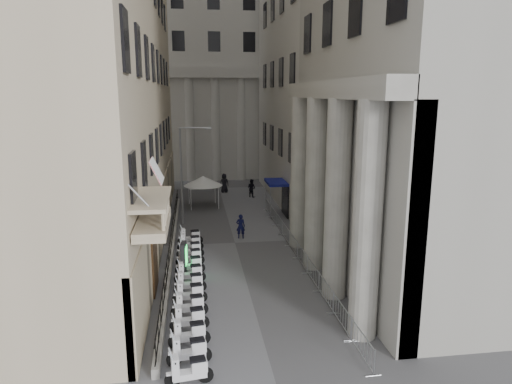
# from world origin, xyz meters

# --- Properties ---
(far_building) EXTENTS (22.00, 10.00, 30.00)m
(far_building) POSITION_xyz_m (0.00, 48.00, 15.00)
(far_building) COLOR #AFADA5
(far_building) RESTS_ON ground
(iron_fence) EXTENTS (0.30, 28.00, 1.40)m
(iron_fence) POSITION_xyz_m (-4.30, 18.00, 0.00)
(iron_fence) COLOR black
(iron_fence) RESTS_ON ground
(blue_awning) EXTENTS (1.60, 3.00, 3.00)m
(blue_awning) POSITION_xyz_m (4.15, 26.00, 0.00)
(blue_awning) COLOR navy
(blue_awning) RESTS_ON ground
(flag) EXTENTS (1.00, 1.40, 8.20)m
(flag) POSITION_xyz_m (-4.00, 5.00, 0.00)
(flag) COLOR #9E0C11
(flag) RESTS_ON ground
(scooter_1) EXTENTS (1.46, 0.75, 1.50)m
(scooter_1) POSITION_xyz_m (-3.06, 4.86, 0.00)
(scooter_1) COLOR white
(scooter_1) RESTS_ON ground
(scooter_2) EXTENTS (1.46, 0.75, 1.50)m
(scooter_2) POSITION_xyz_m (-3.06, 6.16, 0.00)
(scooter_2) COLOR white
(scooter_2) RESTS_ON ground
(scooter_3) EXTENTS (1.46, 0.75, 1.50)m
(scooter_3) POSITION_xyz_m (-3.06, 7.47, 0.00)
(scooter_3) COLOR white
(scooter_3) RESTS_ON ground
(scooter_4) EXTENTS (1.46, 0.75, 1.50)m
(scooter_4) POSITION_xyz_m (-3.06, 8.78, 0.00)
(scooter_4) COLOR white
(scooter_4) RESTS_ON ground
(scooter_5) EXTENTS (1.46, 0.75, 1.50)m
(scooter_5) POSITION_xyz_m (-3.06, 10.08, 0.00)
(scooter_5) COLOR white
(scooter_5) RESTS_ON ground
(scooter_6) EXTENTS (1.46, 0.75, 1.50)m
(scooter_6) POSITION_xyz_m (-3.06, 11.39, 0.00)
(scooter_6) COLOR white
(scooter_6) RESTS_ON ground
(scooter_7) EXTENTS (1.46, 0.75, 1.50)m
(scooter_7) POSITION_xyz_m (-3.06, 12.70, 0.00)
(scooter_7) COLOR white
(scooter_7) RESTS_ON ground
(scooter_8) EXTENTS (1.46, 0.75, 1.50)m
(scooter_8) POSITION_xyz_m (-3.06, 14.01, 0.00)
(scooter_8) COLOR white
(scooter_8) RESTS_ON ground
(scooter_9) EXTENTS (1.46, 0.75, 1.50)m
(scooter_9) POSITION_xyz_m (-3.06, 15.31, 0.00)
(scooter_9) COLOR white
(scooter_9) RESTS_ON ground
(scooter_10) EXTENTS (1.46, 0.75, 1.50)m
(scooter_10) POSITION_xyz_m (-3.06, 16.62, 0.00)
(scooter_10) COLOR white
(scooter_10) RESTS_ON ground
(scooter_11) EXTENTS (1.46, 0.75, 1.50)m
(scooter_11) POSITION_xyz_m (-3.06, 17.93, 0.00)
(scooter_11) COLOR white
(scooter_11) RESTS_ON ground
(scooter_12) EXTENTS (1.46, 0.75, 1.50)m
(scooter_12) POSITION_xyz_m (-3.06, 19.23, 0.00)
(scooter_12) COLOR white
(scooter_12) RESTS_ON ground
(barrier_0) EXTENTS (0.60, 2.40, 1.10)m
(barrier_0) POSITION_xyz_m (3.63, 4.31, 0.00)
(barrier_0) COLOR #A6A9AE
(barrier_0) RESTS_ON ground
(barrier_1) EXTENTS (0.60, 2.40, 1.10)m
(barrier_1) POSITION_xyz_m (3.63, 6.81, 0.00)
(barrier_1) COLOR #A6A9AE
(barrier_1) RESTS_ON ground
(barrier_2) EXTENTS (0.60, 2.40, 1.10)m
(barrier_2) POSITION_xyz_m (3.63, 9.31, 0.00)
(barrier_2) COLOR #A6A9AE
(barrier_2) RESTS_ON ground
(barrier_3) EXTENTS (0.60, 2.40, 1.10)m
(barrier_3) POSITION_xyz_m (3.63, 11.81, 0.00)
(barrier_3) COLOR #A6A9AE
(barrier_3) RESTS_ON ground
(barrier_4) EXTENTS (0.60, 2.40, 1.10)m
(barrier_4) POSITION_xyz_m (3.63, 14.31, 0.00)
(barrier_4) COLOR #A6A9AE
(barrier_4) RESTS_ON ground
(barrier_5) EXTENTS (0.60, 2.40, 1.10)m
(barrier_5) POSITION_xyz_m (3.63, 16.81, 0.00)
(barrier_5) COLOR #A6A9AE
(barrier_5) RESTS_ON ground
(barrier_6) EXTENTS (0.60, 2.40, 1.10)m
(barrier_6) POSITION_xyz_m (3.63, 19.31, 0.00)
(barrier_6) COLOR #A6A9AE
(barrier_6) RESTS_ON ground
(barrier_7) EXTENTS (0.60, 2.40, 1.10)m
(barrier_7) POSITION_xyz_m (3.63, 21.81, 0.00)
(barrier_7) COLOR #A6A9AE
(barrier_7) RESTS_ON ground
(barrier_8) EXTENTS (0.60, 2.40, 1.10)m
(barrier_8) POSITION_xyz_m (3.63, 24.31, 0.00)
(barrier_8) COLOR #A6A9AE
(barrier_8) RESTS_ON ground
(barrier_9) EXTENTS (0.60, 2.40, 1.10)m
(barrier_9) POSITION_xyz_m (3.63, 26.81, 0.00)
(barrier_9) COLOR #A6A9AE
(barrier_9) RESTS_ON ground
(security_tent) EXTENTS (3.53, 3.53, 2.87)m
(security_tent) POSITION_xyz_m (-1.80, 30.00, 2.39)
(security_tent) COLOR white
(security_tent) RESTS_ON ground
(street_lamp) EXTENTS (2.52, 0.42, 7.71)m
(street_lamp) POSITION_xyz_m (-3.40, 24.49, 4.57)
(street_lamp) COLOR #93959B
(street_lamp) RESTS_ON ground
(info_kiosk) EXTENTS (0.39, 0.94, 1.95)m
(info_kiosk) POSITION_xyz_m (-3.41, 13.80, 0.98)
(info_kiosk) COLOR black
(info_kiosk) RESTS_ON ground
(pedestrian_a) EXTENTS (0.69, 0.50, 1.77)m
(pedestrian_a) POSITION_xyz_m (0.51, 20.21, 0.89)
(pedestrian_a) COLOR #0C0E33
(pedestrian_a) RESTS_ON ground
(pedestrian_b) EXTENTS (1.12, 1.12, 1.84)m
(pedestrian_b) POSITION_xyz_m (3.00, 33.41, 0.92)
(pedestrian_b) COLOR black
(pedestrian_b) RESTS_ON ground
(pedestrian_c) EXTENTS (1.08, 0.81, 2.00)m
(pedestrian_c) POSITION_xyz_m (0.44, 36.00, 1.00)
(pedestrian_c) COLOR black
(pedestrian_c) RESTS_ON ground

